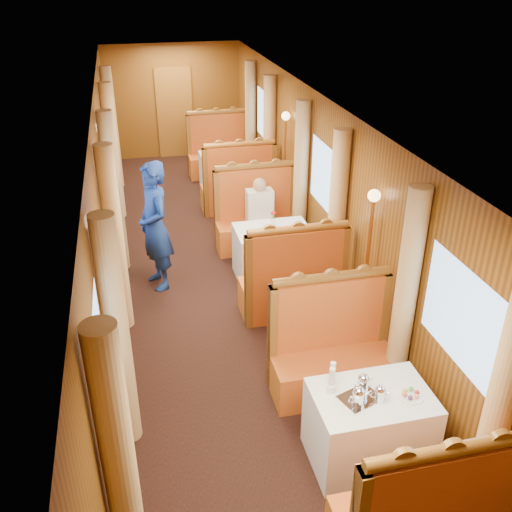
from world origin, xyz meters
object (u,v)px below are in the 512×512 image
object	(u,v)px
banquette_mid_fwd	(292,285)
banquette_far_fwd	(238,189)
banquette_mid_aft	(257,221)
tea_tray	(360,398)
passenger	(260,208)
steward	(155,227)
table_far	(228,173)
teapot_right	(380,395)
teapot_back	(363,385)
banquette_far_aft	(219,155)
rose_vase_mid	(273,217)
table_near	(369,427)
teapot_left	(358,399)
table_mid	(273,253)
rose_vase_far	(227,145)
fruit_plate	(410,395)
banquette_near_aft	(331,355)

from	to	relation	value
banquette_mid_fwd	banquette_far_fwd	world-z (taller)	same
banquette_mid_aft	tea_tray	xyz separation A→B (m)	(-0.13, -4.54, 0.33)
passenger	steward	bearing A→B (deg)	-157.62
table_far	banquette_far_fwd	bearing A→B (deg)	-90.00
table_far	steward	size ratio (longest dim) A/B	0.58
teapot_right	teapot_back	world-z (taller)	teapot_back
banquette_far_aft	rose_vase_mid	world-z (taller)	banquette_far_aft
rose_vase_mid	teapot_right	bearing A→B (deg)	-89.88
teapot_back	table_near	bearing A→B (deg)	-59.54
table_far	teapot_left	bearing A→B (deg)	-91.44
table_mid	steward	xyz separation A→B (m)	(-1.62, 0.12, 0.53)
teapot_right	teapot_back	distance (m)	0.18
banquette_mid_aft	banquette_far_fwd	world-z (taller)	same
teapot_back	steward	world-z (taller)	steward
table_near	teapot_left	size ratio (longest dim) A/B	5.82
rose_vase_far	teapot_left	bearing A→B (deg)	-91.43
rose_vase_mid	teapot_back	bearing A→B (deg)	-91.35
table_near	steward	distance (m)	4.00
banquette_far_aft	rose_vase_mid	distance (m)	4.51
table_near	banquette_far_fwd	distance (m)	5.99
table_mid	tea_tray	bearing A→B (deg)	-92.14
table_far	teapot_back	bearing A→B (deg)	-90.59
tea_tray	steward	xyz separation A→B (m)	(-1.49, 3.64, 0.15)
table_far	rose_vase_mid	size ratio (longest dim) A/B	2.92
tea_tray	teapot_right	size ratio (longest dim) A/B	2.17
table_mid	teapot_right	xyz separation A→B (m)	(0.02, -3.58, 0.44)
banquette_far_fwd	rose_vase_far	world-z (taller)	banquette_far_fwd
banquette_far_aft	teapot_back	xyz separation A→B (m)	(-0.07, -7.94, 0.40)
teapot_back	fruit_plate	bearing A→B (deg)	-37.75
banquette_near_aft	rose_vase_far	bearing A→B (deg)	90.02
banquette_near_aft	banquette_far_aft	xyz separation A→B (m)	(0.00, 7.00, 0.00)
table_mid	passenger	xyz separation A→B (m)	(-0.00, 0.79, 0.37)
fruit_plate	rose_vase_far	xyz separation A→B (m)	(-0.31, 7.08, 0.16)
banquette_near_aft	table_mid	world-z (taller)	banquette_near_aft
teapot_back	fruit_plate	world-z (taller)	teapot_back
banquette_mid_aft	banquette_far_aft	size ratio (longest dim) A/B	1.00
tea_tray	teapot_right	world-z (taller)	teapot_right
banquette_near_aft	steward	distance (m)	3.11
table_mid	table_far	size ratio (longest dim) A/B	1.00
table_mid	teapot_back	size ratio (longest dim) A/B	6.16
banquette_far_aft	steward	bearing A→B (deg)	-110.26
banquette_far_aft	teapot_left	bearing A→B (deg)	-91.26
banquette_mid_fwd	banquette_far_fwd	size ratio (longest dim) A/B	1.00
banquette_near_aft	table_far	bearing A→B (deg)	90.00
banquette_mid_fwd	teapot_right	bearing A→B (deg)	-89.60
teapot_back	banquette_far_fwd	bearing A→B (deg)	74.46
tea_tray	teapot_left	size ratio (longest dim) A/B	1.88
table_near	table_mid	world-z (taller)	same
banquette_mid_aft	table_far	world-z (taller)	banquette_mid_aft
table_near	table_far	xyz separation A→B (m)	(0.00, 7.00, 0.00)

